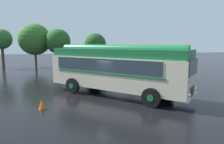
{
  "coord_description": "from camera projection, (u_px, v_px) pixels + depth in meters",
  "views": [
    {
      "loc": [
        -2.76,
        -13.27,
        3.55
      ],
      "look_at": [
        0.15,
        1.57,
        1.4
      ],
      "focal_mm": 32.0,
      "sensor_mm": 36.0,
      "label": 1
    }
  ],
  "objects": [
    {
      "name": "vintage_bus",
      "position": [
        116.0,
        68.0,
        13.74
      ],
      "size": [
        8.97,
        8.75,
        3.49
      ],
      "color": "beige",
      "rests_on": "ground"
    },
    {
      "name": "tree_centre",
      "position": [
        58.0,
        41.0,
        29.45
      ],
      "size": [
        3.66,
        3.66,
        5.75
      ],
      "color": "#4C3823",
      "rests_on": "ground"
    },
    {
      "name": "car_mid_left",
      "position": [
        105.0,
        65.0,
        25.06
      ],
      "size": [
        2.12,
        4.28,
        1.66
      ],
      "color": "navy",
      "rests_on": "ground"
    },
    {
      "name": "tree_left_of_centre",
      "position": [
        35.0,
        40.0,
        30.09
      ],
      "size": [
        4.75,
        4.75,
        6.56
      ],
      "color": "#4C3823",
      "rests_on": "ground"
    },
    {
      "name": "ground_plane",
      "position": [
        114.0,
        95.0,
        13.92
      ],
      "size": [
        120.0,
        120.0,
        0.0
      ],
      "primitive_type": "plane",
      "color": "black"
    },
    {
      "name": "traffic_cone",
      "position": [
        42.0,
        104.0,
        10.91
      ],
      "size": [
        0.36,
        0.36,
        0.55
      ],
      "primitive_type": "cone",
      "color": "orange",
      "rests_on": "ground"
    },
    {
      "name": "car_near_left",
      "position": [
        84.0,
        65.0,
        25.63
      ],
      "size": [
        2.38,
        4.39,
        1.66
      ],
      "color": "maroon",
      "rests_on": "ground"
    },
    {
      "name": "tree_far_left",
      "position": [
        2.0,
        39.0,
        28.59
      ],
      "size": [
        2.91,
        2.91,
        5.68
      ],
      "color": "#4C3823",
      "rests_on": "ground"
    },
    {
      "name": "tree_right_of_centre",
      "position": [
        95.0,
        44.0,
        30.32
      ],
      "size": [
        3.28,
        3.28,
        5.13
      ],
      "color": "#4C3823",
      "rests_on": "ground"
    },
    {
      "name": "box_van",
      "position": [
        127.0,
        61.0,
        25.87
      ],
      "size": [
        2.68,
        5.9,
        2.5
      ],
      "color": "#B2B7BC",
      "rests_on": "ground"
    }
  ]
}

